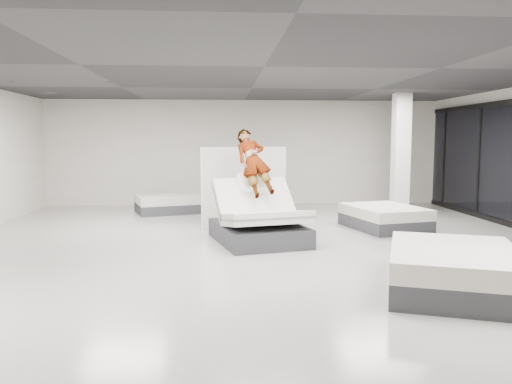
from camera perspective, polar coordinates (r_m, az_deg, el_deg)
room at (r=8.41m, az=0.96°, el=3.29°), size 14.00×14.04×3.20m
hero_bed at (r=9.73m, az=0.34°, el=-3.47°), size 2.00×2.36×1.33m
person at (r=9.94m, az=-0.27°, el=1.82°), size 0.93×1.60×1.27m
remote at (r=9.70m, az=1.61°, el=0.65°), size 0.08×0.15×0.08m
divider_panel at (r=11.38m, az=-1.32°, el=0.55°), size 1.96×0.66×1.83m
flat_bed_right_far at (r=11.60m, az=14.46°, el=-2.83°), size 1.77×2.11×0.51m
flat_bed_right_near at (r=7.13m, az=21.60°, el=-8.29°), size 2.22×2.53×0.58m
flat_bed_left_far at (r=13.94m, az=-9.84°, el=-1.33°), size 2.06×1.77×0.48m
column at (r=13.72m, az=16.19°, el=4.10°), size 0.40×0.40×3.20m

